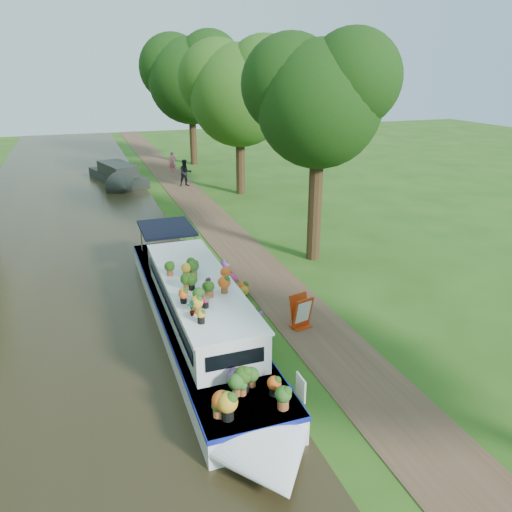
{
  "coord_description": "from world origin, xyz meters",
  "views": [
    {
      "loc": [
        -5.08,
        -14.75,
        7.61
      ],
      "look_at": [
        0.48,
        0.83,
        1.3
      ],
      "focal_mm": 35.0,
      "sensor_mm": 36.0,
      "label": 1
    }
  ],
  "objects_px": {
    "pedestrian_dark": "(185,173)",
    "second_boat": "(118,175)",
    "pedestrian_pink": "(172,162)",
    "plant_boat": "(200,313)",
    "sandwich_board": "(301,313)"
  },
  "relations": [
    {
      "from": "plant_boat",
      "to": "second_boat",
      "type": "xyz_separation_m",
      "value": [
        -0.34,
        22.58,
        -0.3
      ]
    },
    {
      "from": "pedestrian_dark",
      "to": "second_boat",
      "type": "bearing_deg",
      "value": 142.6
    },
    {
      "from": "second_boat",
      "to": "pedestrian_pink",
      "type": "distance_m",
      "value": 4.95
    },
    {
      "from": "sandwich_board",
      "to": "pedestrian_dark",
      "type": "xyz_separation_m",
      "value": [
        0.78,
        20.43,
        0.42
      ]
    },
    {
      "from": "second_boat",
      "to": "pedestrian_dark",
      "type": "distance_m",
      "value": 4.91
    },
    {
      "from": "second_boat",
      "to": "pedestrian_dark",
      "type": "relative_size",
      "value": 4.22
    },
    {
      "from": "pedestrian_pink",
      "to": "plant_boat",
      "type": "bearing_deg",
      "value": -75.18
    },
    {
      "from": "plant_boat",
      "to": "pedestrian_pink",
      "type": "bearing_deg",
      "value": 81.1
    },
    {
      "from": "pedestrian_pink",
      "to": "pedestrian_dark",
      "type": "distance_m",
      "value": 5.01
    },
    {
      "from": "sandwich_board",
      "to": "second_boat",
      "type": "bearing_deg",
      "value": 85.05
    },
    {
      "from": "plant_boat",
      "to": "pedestrian_pink",
      "type": "xyz_separation_m",
      "value": [
        3.92,
        25.07,
        -0.05
      ]
    },
    {
      "from": "plant_boat",
      "to": "pedestrian_dark",
      "type": "height_order",
      "value": "plant_boat"
    },
    {
      "from": "second_boat",
      "to": "sandwich_board",
      "type": "xyz_separation_m",
      "value": [
        3.43,
        -22.94,
        -0.06
      ]
    },
    {
      "from": "plant_boat",
      "to": "pedestrian_dark",
      "type": "relative_size",
      "value": 7.62
    },
    {
      "from": "second_boat",
      "to": "sandwich_board",
      "type": "distance_m",
      "value": 23.2
    }
  ]
}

